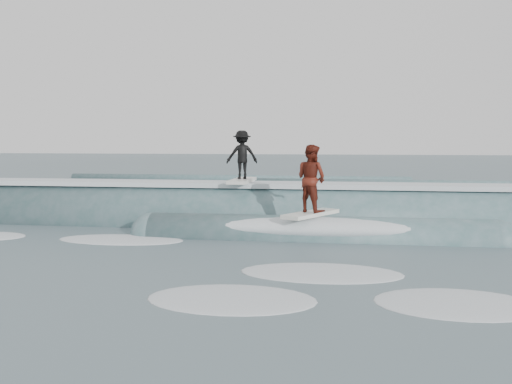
# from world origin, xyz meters

# --- Properties ---
(ground) EXTENTS (160.00, 160.00, 0.00)m
(ground) POSITION_xyz_m (0.00, 0.00, 0.00)
(ground) COLOR #394E54
(ground) RESTS_ON ground
(breaking_wave) EXTENTS (23.49, 4.01, 2.47)m
(breaking_wave) POSITION_xyz_m (0.25, 3.07, 0.04)
(breaking_wave) COLOR #365A5C
(breaking_wave) RESTS_ON ground
(surfer_black) EXTENTS (1.08, 2.01, 1.57)m
(surfer_black) POSITION_xyz_m (-0.58, 3.37, 2.04)
(surfer_black) COLOR silver
(surfer_black) RESTS_ON ground
(surfer_red) EXTENTS (1.47, 2.01, 1.87)m
(surfer_red) POSITION_xyz_m (1.64, 1.17, 1.50)
(surfer_red) COLOR silver
(surfer_red) RESTS_ON ground
(whitewater) EXTENTS (15.17, 8.38, 0.10)m
(whitewater) POSITION_xyz_m (0.90, -1.72, 0.00)
(whitewater) COLOR silver
(whitewater) RESTS_ON ground
(far_swells) EXTENTS (39.07, 8.65, 0.80)m
(far_swells) POSITION_xyz_m (-0.81, 17.65, 0.00)
(far_swells) COLOR #365A5C
(far_swells) RESTS_ON ground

